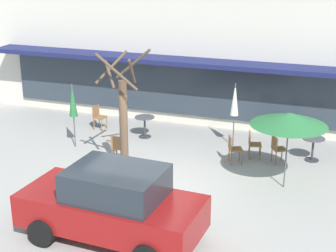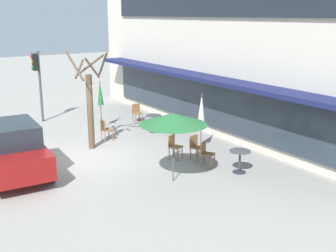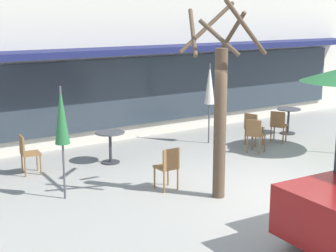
{
  "view_description": "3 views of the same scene",
  "coord_description": "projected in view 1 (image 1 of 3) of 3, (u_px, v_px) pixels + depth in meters",
  "views": [
    {
      "loc": [
        4.86,
        -11.85,
        6.37
      ],
      "look_at": [
        -0.31,
        2.69,
        1.04
      ],
      "focal_mm": 55.0,
      "sensor_mm": 36.0,
      "label": 1
    },
    {
      "loc": [
        13.76,
        -5.25,
        5.1
      ],
      "look_at": [
        0.65,
        3.35,
        0.91
      ],
      "focal_mm": 45.0,
      "sensor_mm": 36.0,
      "label": 2
    },
    {
      "loc": [
        -7.16,
        -6.52,
        3.53
      ],
      "look_at": [
        -0.61,
        3.27,
        0.93
      ],
      "focal_mm": 55.0,
      "sensor_mm": 36.0,
      "label": 3
    }
  ],
  "objects": [
    {
      "name": "cafe_table_streetside",
      "position": [
        145.0,
        123.0,
        18.22
      ],
      "size": [
        0.7,
        0.7,
        0.76
      ],
      "color": "#333338",
      "rests_on": "ground"
    },
    {
      "name": "cafe_table_near_wall",
      "position": [
        313.0,
        145.0,
        16.18
      ],
      "size": [
        0.7,
        0.7,
        0.76
      ],
      "color": "#333338",
      "rests_on": "ground"
    },
    {
      "name": "cafe_chair_3",
      "position": [
        118.0,
        146.0,
        16.07
      ],
      "size": [
        0.41,
        0.41,
        0.89
      ],
      "color": "olive",
      "rests_on": "ground"
    },
    {
      "name": "cafe_chair_4",
      "position": [
        253.0,
        143.0,
        16.37
      ],
      "size": [
        0.48,
        0.48,
        0.89
      ],
      "color": "olive",
      "rests_on": "ground"
    },
    {
      "name": "patio_umbrella_cream_folded",
      "position": [
        73.0,
        101.0,
        16.96
      ],
      "size": [
        0.28,
        0.28,
        2.2
      ],
      "color": "#4C4C51",
      "rests_on": "ground"
    },
    {
      "name": "cafe_chair_1",
      "position": [
        233.0,
        147.0,
        15.98
      ],
      "size": [
        0.53,
        0.53,
        0.89
      ],
      "color": "olive",
      "rests_on": "ground"
    },
    {
      "name": "patio_umbrella_green_folded",
      "position": [
        235.0,
        100.0,
        17.05
      ],
      "size": [
        0.28,
        0.28,
        2.2
      ],
      "color": "#4C4C51",
      "rests_on": "ground"
    },
    {
      "name": "parked_sedan",
      "position": [
        113.0,
        204.0,
        11.68
      ],
      "size": [
        4.29,
        2.19,
        1.76
      ],
      "color": "maroon",
      "rests_on": "ground"
    },
    {
      "name": "ground_plane",
      "position": [
        146.0,
        193.0,
        14.17
      ],
      "size": [
        80.0,
        80.0,
        0.0
      ],
      "primitive_type": "plane",
      "color": "#9E9B93"
    },
    {
      "name": "cafe_chair_2",
      "position": [
        98.0,
        116.0,
        19.04
      ],
      "size": [
        0.44,
        0.44,
        0.89
      ],
      "color": "olive",
      "rests_on": "ground"
    },
    {
      "name": "building_facade",
      "position": [
        232.0,
        12.0,
        21.8
      ],
      "size": [
        19.92,
        9.1,
        7.66
      ],
      "color": "beige",
      "rests_on": "ground"
    },
    {
      "name": "cafe_chair_0",
      "position": [
        277.0,
        148.0,
        15.97
      ],
      "size": [
        0.55,
        0.55,
        0.89
      ],
      "color": "olive",
      "rests_on": "ground"
    },
    {
      "name": "patio_umbrella_corner_open",
      "position": [
        289.0,
        119.0,
        13.87
      ],
      "size": [
        2.1,
        2.1,
        2.2
      ],
      "color": "#4C4C51",
      "rests_on": "ground"
    },
    {
      "name": "street_tree",
      "position": [
        123.0,
        118.0,
        14.71
      ],
      "size": [
        1.47,
        1.46,
        3.77
      ],
      "color": "brown",
      "rests_on": "ground"
    }
  ]
}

